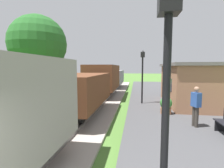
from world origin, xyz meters
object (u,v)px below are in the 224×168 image
at_px(lamp_post_far, 143,67).
at_px(tree_trackside_far, 38,44).
at_px(lamp_post_near, 167,63).
at_px(freight_train, 93,84).
at_px(potted_planter, 166,105).
at_px(person_waiting, 196,105).
at_px(station_hut, 192,84).

distance_m(lamp_post_far, tree_trackside_far, 8.43).
xyz_separation_m(lamp_post_near, tree_trackside_far, (-8.19, 10.15, 1.83)).
xyz_separation_m(freight_train, potted_planter, (4.70, -2.47, -0.83)).
xyz_separation_m(person_waiting, potted_planter, (-0.88, 1.89, -0.46)).
relative_size(person_waiting, lamp_post_far, 0.46).
bearing_deg(lamp_post_near, person_waiting, 67.13).
distance_m(station_hut, potted_planter, 3.55).
distance_m(freight_train, lamp_post_near, 10.00).
xyz_separation_m(freight_train, tree_trackside_far, (-4.69, 0.87, 3.08)).
relative_size(potted_planter, tree_trackside_far, 0.13).
bearing_deg(freight_train, lamp_post_near, -69.36).
distance_m(potted_planter, tree_trackside_far, 10.71).
xyz_separation_m(potted_planter, lamp_post_near, (-1.20, -6.81, 2.08)).
distance_m(freight_train, person_waiting, 7.09).
xyz_separation_m(station_hut, tree_trackside_far, (-11.49, 0.64, 2.98)).
relative_size(station_hut, lamp_post_near, 1.57).
relative_size(freight_train, lamp_post_near, 7.03).
height_order(person_waiting, lamp_post_near, lamp_post_near).
bearing_deg(station_hut, person_waiting, -104.94).
bearing_deg(lamp_post_far, lamp_post_near, -90.00).
bearing_deg(lamp_post_far, potted_planter, -64.64).
relative_size(freight_train, station_hut, 4.48).
bearing_deg(potted_planter, lamp_post_far, 115.36).
bearing_deg(tree_trackside_far, lamp_post_far, -5.66).
distance_m(station_hut, lamp_post_far, 3.50).
xyz_separation_m(person_waiting, lamp_post_far, (-2.08, 4.42, 1.62)).
height_order(station_hut, potted_planter, station_hut).
relative_size(person_waiting, potted_planter, 1.87).
distance_m(potted_planter, lamp_post_far, 3.49).
bearing_deg(potted_planter, person_waiting, -65.06).
bearing_deg(freight_train, person_waiting, -38.03).
distance_m(potted_planter, lamp_post_near, 7.22).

